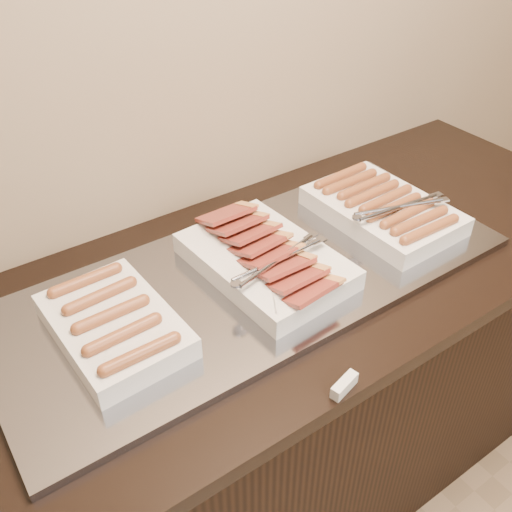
{
  "coord_description": "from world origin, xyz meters",
  "views": [
    {
      "loc": [
        -0.61,
        1.29,
        1.75
      ],
      "look_at": [
        -0.03,
        2.13,
        0.97
      ],
      "focal_mm": 40.0,
      "sensor_mm": 36.0,
      "label": 1
    }
  ],
  "objects_px": {
    "counter": "(264,398)",
    "dish_center": "(266,259)",
    "warming_tray": "(256,277)",
    "dish_left": "(114,324)",
    "dish_right": "(383,209)"
  },
  "relations": [
    {
      "from": "counter",
      "to": "dish_center",
      "type": "height_order",
      "value": "dish_center"
    },
    {
      "from": "warming_tray",
      "to": "dish_center",
      "type": "distance_m",
      "value": 0.05
    },
    {
      "from": "warming_tray",
      "to": "dish_left",
      "type": "xyz_separation_m",
      "value": [
        -0.35,
        0.0,
        0.04
      ]
    },
    {
      "from": "counter",
      "to": "dish_center",
      "type": "bearing_deg",
      "value": -120.54
    },
    {
      "from": "warming_tray",
      "to": "dish_right",
      "type": "xyz_separation_m",
      "value": [
        0.4,
        -0.0,
        0.04
      ]
    },
    {
      "from": "warming_tray",
      "to": "dish_center",
      "type": "bearing_deg",
      "value": -7.91
    },
    {
      "from": "dish_center",
      "to": "dish_right",
      "type": "relative_size",
      "value": 1.07
    },
    {
      "from": "counter",
      "to": "dish_center",
      "type": "relative_size",
      "value": 5.01
    },
    {
      "from": "counter",
      "to": "dish_center",
      "type": "xyz_separation_m",
      "value": [
        -0.0,
        -0.0,
        0.5
      ]
    },
    {
      "from": "counter",
      "to": "dish_right",
      "type": "relative_size",
      "value": 5.38
    },
    {
      "from": "dish_left",
      "to": "warming_tray",
      "type": "bearing_deg",
      "value": -2.49
    },
    {
      "from": "counter",
      "to": "warming_tray",
      "type": "xyz_separation_m",
      "value": [
        -0.03,
        0.0,
        0.46
      ]
    },
    {
      "from": "warming_tray",
      "to": "dish_right",
      "type": "height_order",
      "value": "dish_right"
    },
    {
      "from": "warming_tray",
      "to": "dish_left",
      "type": "bearing_deg",
      "value": 180.0
    },
    {
      "from": "dish_left",
      "to": "dish_center",
      "type": "relative_size",
      "value": 0.8
    }
  ]
}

